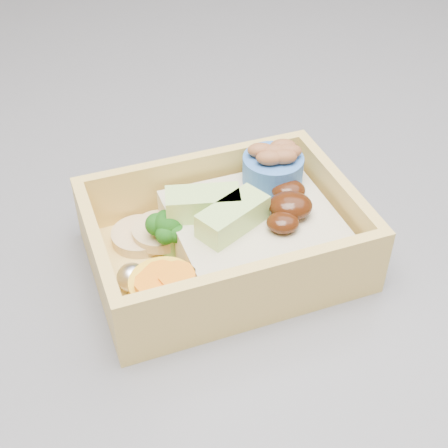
{
  "coord_description": "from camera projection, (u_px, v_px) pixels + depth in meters",
  "views": [
    {
      "loc": [
        -0.08,
        -0.58,
        1.24
      ],
      "look_at": [
        -0.07,
        -0.25,
        0.96
      ],
      "focal_mm": 50.0,
      "sensor_mm": 36.0,
      "label": 1
    }
  ],
  "objects": [
    {
      "name": "bento_box",
      "position": [
        231.0,
        233.0,
        0.45
      ],
      "size": [
        0.22,
        0.19,
        0.07
      ],
      "rotation": [
        0.0,
        0.0,
        0.35
      ],
      "color": "#E9C060",
      "rests_on": "island"
    },
    {
      "name": "island",
      "position": [
        276.0,
        425.0,
        0.87
      ],
      "size": [
        1.24,
        0.84,
        0.92
      ],
      "color": "brown",
      "rests_on": "ground"
    }
  ]
}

